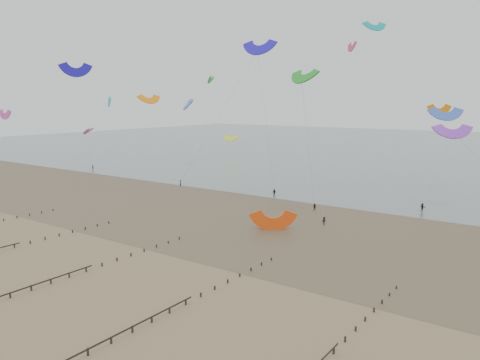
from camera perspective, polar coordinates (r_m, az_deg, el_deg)
name	(u,v)px	position (r m, az deg, el deg)	size (l,w,h in m)	color
ground	(106,254)	(74.30, -16.07, -8.65)	(500.00, 500.00, 0.00)	brown
sea_and_shore	(223,209)	(100.82, -2.12, -3.50)	(500.00, 665.00, 0.03)	#475654
kitesurfer_lead	(181,183)	(127.81, -7.25, -0.38)	(0.66, 0.43, 1.80)	black
kitesurfers	(363,208)	(101.23, 14.77, -3.27)	(131.49, 23.56, 1.89)	black
grounded_kite	(273,230)	(84.69, 4.06, -6.05)	(7.16, 3.75, 5.46)	#FF4E10
kites_airborne	(269,101)	(149.34, 3.60, 9.60)	(239.62, 127.24, 43.58)	#E7FF10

